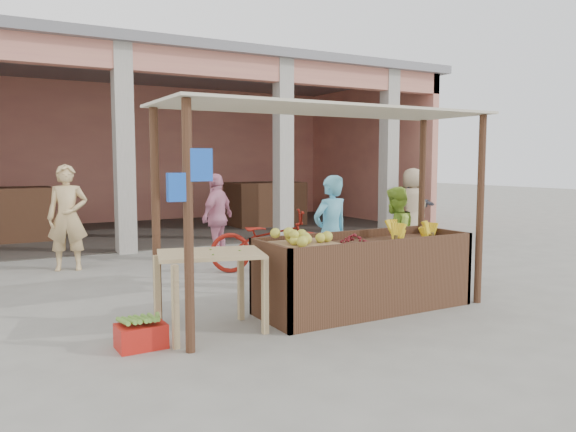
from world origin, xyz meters
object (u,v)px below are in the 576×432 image
red_crate (141,336)px  motorcycle (269,240)px  vendor_green (395,233)px  fruit_stall (364,276)px  vendor_blue (331,229)px  side_table (211,266)px

red_crate → motorcycle: (2.79, 2.71, 0.40)m
red_crate → vendor_green: 4.13m
fruit_stall → vendor_blue: size_ratio=1.53×
vendor_blue → motorcycle: 1.59m
side_table → vendor_green: 3.31m
side_table → vendor_green: bearing=30.2°
side_table → vendor_green: size_ratio=0.80×
fruit_stall → side_table: bearing=179.7°
side_table → vendor_blue: 2.41m
side_table → vendor_green: vendor_green is taller
fruit_stall → red_crate: fruit_stall is taller
fruit_stall → side_table: 1.98m
fruit_stall → vendor_blue: vendor_blue is taller
red_crate → motorcycle: 3.91m
red_crate → vendor_green: bearing=13.1°
side_table → motorcycle: motorcycle is taller
vendor_blue → vendor_green: size_ratio=1.14×
red_crate → motorcycle: size_ratio=0.23×
vendor_blue → motorcycle: bearing=-93.3°
side_table → motorcycle: 3.30m
red_crate → vendor_blue: size_ratio=0.27×
vendor_green → side_table: bearing=-14.4°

